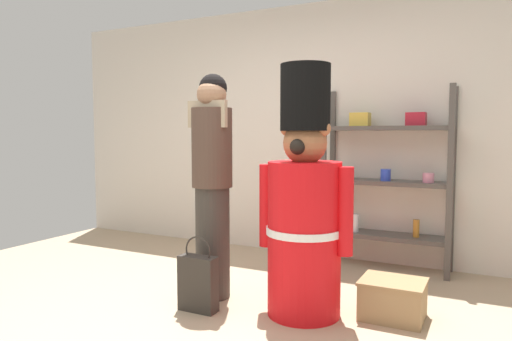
% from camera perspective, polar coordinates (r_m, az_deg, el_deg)
% --- Properties ---
extents(ground_plane, '(6.40, 6.40, 0.00)m').
position_cam_1_polar(ground_plane, '(3.16, -5.37, -19.09)').
color(ground_plane, tan).
extents(back_wall, '(6.40, 0.12, 2.60)m').
position_cam_1_polar(back_wall, '(4.90, 8.43, 4.83)').
color(back_wall, silver).
rests_on(back_wall, ground_plane).
extents(merchandise_shelf, '(1.18, 0.35, 1.69)m').
position_cam_1_polar(merchandise_shelf, '(4.53, 15.60, -0.73)').
color(merchandise_shelf, '#4C4742').
rests_on(merchandise_shelf, ground_plane).
extents(teddy_bear_guard, '(0.68, 0.53, 1.74)m').
position_cam_1_polar(teddy_bear_guard, '(3.25, 5.94, -4.97)').
color(teddy_bear_guard, red).
rests_on(teddy_bear_guard, ground_plane).
extents(person_shopper, '(0.33, 0.31, 1.72)m').
position_cam_1_polar(person_shopper, '(3.58, -5.37, -1.07)').
color(person_shopper, '#38332D').
rests_on(person_shopper, ground_plane).
extents(shopping_bag, '(0.28, 0.12, 0.54)m').
position_cam_1_polar(shopping_bag, '(3.45, -7.08, -13.41)').
color(shopping_bag, '#332D28').
rests_on(shopping_bag, ground_plane).
extents(display_crate, '(0.43, 0.36, 0.27)m').
position_cam_1_polar(display_crate, '(3.45, 16.36, -14.84)').
color(display_crate, '#9E7A51').
rests_on(display_crate, ground_plane).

